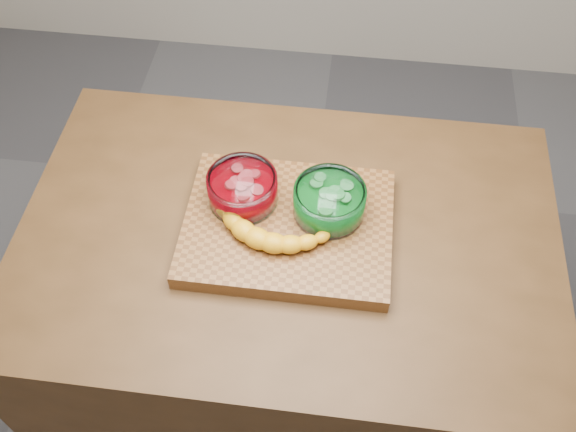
# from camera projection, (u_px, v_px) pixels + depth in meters

# --- Properties ---
(ground) EXTENTS (3.50, 3.50, 0.00)m
(ground) POSITION_uv_depth(u_px,v_px,m) (288.00, 390.00, 2.13)
(ground) COLOR #505054
(ground) RESTS_ON ground
(counter) EXTENTS (1.20, 0.80, 0.90)m
(counter) POSITION_uv_depth(u_px,v_px,m) (288.00, 327.00, 1.77)
(counter) COLOR #472C15
(counter) RESTS_ON ground
(cutting_board) EXTENTS (0.45, 0.35, 0.04)m
(cutting_board) POSITION_uv_depth(u_px,v_px,m) (288.00, 227.00, 1.40)
(cutting_board) COLOR brown
(cutting_board) RESTS_ON counter
(bowl_red) EXTENTS (0.15, 0.15, 0.07)m
(bowl_red) POSITION_uv_depth(u_px,v_px,m) (243.00, 189.00, 1.39)
(bowl_red) COLOR white
(bowl_red) RESTS_ON cutting_board
(bowl_green) EXTENTS (0.16, 0.16, 0.07)m
(bowl_green) POSITION_uv_depth(u_px,v_px,m) (329.00, 202.00, 1.37)
(bowl_green) COLOR white
(bowl_green) RESTS_ON cutting_board
(banana) EXTENTS (0.29, 0.18, 0.04)m
(banana) POSITION_uv_depth(u_px,v_px,m) (271.00, 221.00, 1.36)
(banana) COLOR orange
(banana) RESTS_ON cutting_board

